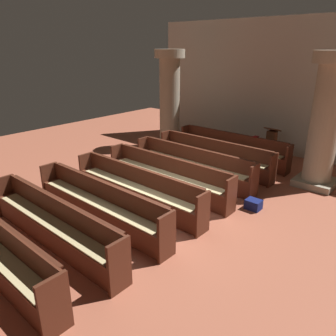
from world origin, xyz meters
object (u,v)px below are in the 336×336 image
object	(u,v)px
pew_row_4	(136,187)
kneeler_box_navy	(253,204)
pew_row_2	(192,163)
pew_row_6	(53,222)
pillar_aisle_side	(326,120)
pillar_far_side	(170,97)
pew_row_5	(99,202)
lectern	(271,146)
pew_row_0	(232,147)
pew_row_1	(213,154)
hymn_book	(256,137)
pew_row_3	(167,174)

from	to	relation	value
pew_row_4	kneeler_box_navy	size ratio (longest dim) A/B	11.28
pew_row_2	pew_row_6	bearing A→B (deg)	-90.00
pillar_aisle_side	pillar_far_side	bearing A→B (deg)	176.62
pew_row_5	lectern	distance (m)	6.53
pew_row_2	pew_row_4	bearing A→B (deg)	-90.00
pew_row_2	pillar_far_side	world-z (taller)	pillar_far_side
pew_row_2	lectern	xyz separation A→B (m)	(0.87, 3.23, -0.04)
pew_row_2	pew_row_4	xyz separation A→B (m)	(0.00, -2.16, 0.00)
pew_row_0	pew_row_6	distance (m)	6.49
pew_row_1	pillar_aisle_side	xyz separation A→B (m)	(2.80, 0.81, 1.33)
pew_row_1	pillar_far_side	world-z (taller)	pillar_far_side
pew_row_6	hymn_book	xyz separation A→B (m)	(0.72, 6.69, 0.42)
pew_row_1	pew_row_2	bearing A→B (deg)	-90.00
pew_row_2	kneeler_box_navy	xyz separation A→B (m)	(2.19, -0.50, -0.37)
pew_row_0	pew_row_2	size ratio (longest dim) A/B	1.00
pillar_far_side	pew_row_6	bearing A→B (deg)	-67.21
pew_row_2	hymn_book	bearing A→B (deg)	73.06
pew_row_0	pew_row_6	bearing A→B (deg)	-90.00
pew_row_1	pillar_aisle_side	bearing A→B (deg)	16.17
pew_row_3	kneeler_box_navy	bearing A→B (deg)	14.85
pillar_aisle_side	lectern	distance (m)	2.71
pew_row_5	pillar_far_side	size ratio (longest dim) A/B	1.11
kneeler_box_navy	pillar_far_side	bearing A→B (deg)	151.11
pillar_aisle_side	pew_row_4	bearing A→B (deg)	-124.62
pew_row_5	pillar_aisle_side	xyz separation A→B (m)	(2.80, 5.14, 1.33)
pew_row_1	pew_row_3	bearing A→B (deg)	-90.00
pew_row_3	pew_row_6	bearing A→B (deg)	-90.00
pew_row_0	lectern	distance (m)	1.38
pew_row_1	pew_row_4	size ratio (longest dim) A/B	1.00
pew_row_4	lectern	size ratio (longest dim) A/B	3.59
pew_row_5	hymn_book	xyz separation A→B (m)	(0.72, 5.61, 0.42)
pew_row_3	lectern	size ratio (longest dim) A/B	3.59
pew_row_3	hymn_book	xyz separation A→B (m)	(0.72, 3.44, 0.42)
pew_row_6	pillar_far_side	distance (m)	7.23
pew_row_6	kneeler_box_navy	bearing A→B (deg)	60.25
pew_row_3	pillar_aisle_side	bearing A→B (deg)	46.73
kneeler_box_navy	pew_row_5	bearing A→B (deg)	-128.55
pew_row_2	pillar_far_side	xyz separation A→B (m)	(-2.75, 2.22, 1.33)
pew_row_0	pew_row_4	size ratio (longest dim) A/B	1.00
pew_row_5	kneeler_box_navy	distance (m)	3.53
pew_row_0	pew_row_2	bearing A→B (deg)	-90.00
pillar_far_side	pew_row_4	bearing A→B (deg)	-57.90
pew_row_0	pew_row_5	bearing A→B (deg)	-90.00
lectern	pew_row_5	bearing A→B (deg)	-97.67
pillar_aisle_side	kneeler_box_navy	bearing A→B (deg)	-104.39
pew_row_0	pew_row_1	size ratio (longest dim) A/B	1.00
pew_row_0	pew_row_1	xyz separation A→B (m)	(0.00, -1.08, 0.00)
lectern	pew_row_6	bearing A→B (deg)	-96.58
lectern	pillar_far_side	bearing A→B (deg)	-164.47
pew_row_6	hymn_book	world-z (taller)	hymn_book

